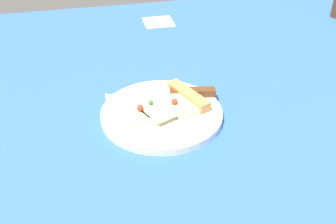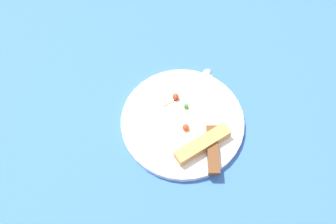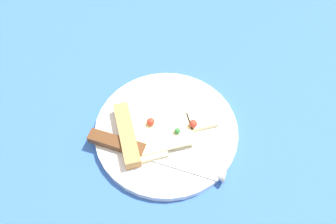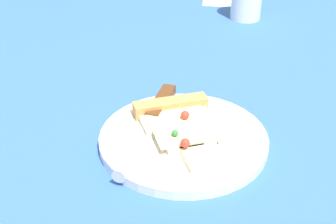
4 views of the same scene
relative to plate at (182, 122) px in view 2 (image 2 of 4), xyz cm
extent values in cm
cube|color=#3360B7|center=(-2.72, 6.18, -2.24)|extent=(148.75, 148.75, 3.00)
cylinder|color=silver|center=(0.00, 0.00, 0.00)|extent=(25.42, 25.42, 1.48)
cube|color=beige|center=(-3.68, -1.57, 1.24)|extent=(9.84, 12.47, 1.00)
cube|color=beige|center=(1.38, 0.59, 1.24)|extent=(7.98, 8.82, 1.00)
cube|color=beige|center=(5.98, 2.56, 1.24)|extent=(6.20, 5.36, 1.00)
cube|color=#F2E099|center=(-0.92, -0.39, 1.89)|extent=(12.81, 12.39, 0.30)
cube|color=tan|center=(-6.44, -2.75, 1.84)|extent=(7.11, 12.06, 2.20)
sphere|color=red|center=(-2.69, -0.06, 2.71)|extent=(1.33, 1.33, 1.33)
sphere|color=red|center=(4.61, 0.67, 2.72)|extent=(1.37, 1.37, 1.37)
sphere|color=#2D7A38|center=(2.09, -1.06, 2.53)|extent=(0.99, 0.99, 0.99)
cube|color=silver|center=(3.99, -6.46, 0.89)|extent=(12.17, 3.95, 0.30)
cone|color=silver|center=(9.91, -7.45, 0.89)|extent=(2.30, 2.30, 2.00)
cube|color=#593319|center=(-7.85, -4.49, 1.54)|extent=(10.23, 3.81, 1.60)
camera|label=1|loc=(14.01, 69.21, 49.34)|focal=44.04mm
camera|label=2|loc=(-33.99, 8.65, 67.48)|focal=39.16mm
camera|label=3|loc=(5.20, -31.33, 55.78)|focal=38.37mm
camera|label=4|loc=(59.29, 5.17, 42.03)|focal=51.53mm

